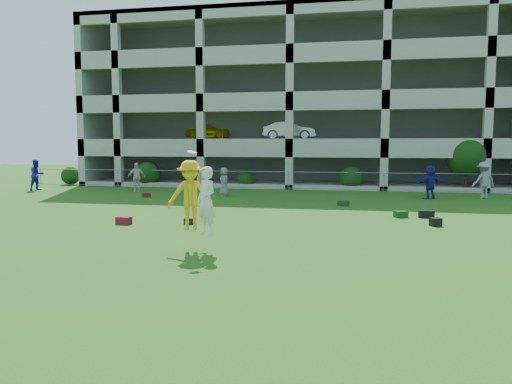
% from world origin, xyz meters
% --- Properties ---
extents(ground, '(100.00, 100.00, 0.00)m').
position_xyz_m(ground, '(0.00, 0.00, 0.00)').
color(ground, '#235114').
rests_on(ground, ground).
extents(bystander_a, '(1.09, 1.19, 1.98)m').
position_xyz_m(bystander_a, '(-15.69, 15.27, 0.99)').
color(bystander_a, '#202295').
rests_on(bystander_a, ground).
extents(bystander_b, '(1.15, 0.78, 1.82)m').
position_xyz_m(bystander_b, '(-9.06, 15.64, 0.91)').
color(bystander_b, silver).
rests_on(bystander_b, ground).
extents(bystander_c, '(0.76, 0.93, 1.63)m').
position_xyz_m(bystander_c, '(-3.07, 14.21, 0.82)').
color(bystander_c, slate).
rests_on(bystander_c, ground).
extents(bystander_d, '(1.66, 1.45, 1.81)m').
position_xyz_m(bystander_d, '(8.21, 15.09, 0.91)').
color(bystander_d, navy).
rests_on(bystander_d, ground).
extents(bystander_f, '(1.49, 1.20, 2.01)m').
position_xyz_m(bystander_f, '(11.08, 15.76, 1.01)').
color(bystander_f, gray).
rests_on(bystander_f, ground).
extents(bag_red_a, '(0.58, 0.36, 0.28)m').
position_xyz_m(bag_red_a, '(-4.22, 3.95, 0.14)').
color(bag_red_a, '#580F1F').
rests_on(bag_red_a, ground).
extents(bag_black_b, '(0.42, 0.28, 0.22)m').
position_xyz_m(bag_black_b, '(-1.81, 4.45, 0.11)').
color(bag_black_b, black).
rests_on(bag_black_b, ground).
extents(bag_green_c, '(0.61, 0.54, 0.26)m').
position_xyz_m(bag_green_c, '(6.07, 7.74, 0.13)').
color(bag_green_c, '#153412').
rests_on(bag_green_c, ground).
extents(crate_d, '(0.45, 0.45, 0.30)m').
position_xyz_m(crate_d, '(7.12, 5.76, 0.15)').
color(crate_d, black).
rests_on(crate_d, ground).
extents(bag_black_e, '(0.62, 0.34, 0.30)m').
position_xyz_m(bag_black_e, '(7.07, 7.82, 0.15)').
color(bag_black_e, black).
rests_on(bag_black_e, ground).
extents(bag_red_f, '(0.52, 0.51, 0.24)m').
position_xyz_m(bag_red_f, '(-7.19, 12.80, 0.12)').
color(bag_red_f, '#5B110F').
rests_on(bag_red_f, ground).
extents(bag_green_g, '(0.57, 0.45, 0.25)m').
position_xyz_m(bag_green_g, '(3.69, 11.02, 0.12)').
color(bag_green_g, '#153A16').
rests_on(bag_green_g, ground).
extents(frisbee_contest, '(1.64, 1.12, 2.37)m').
position_xyz_m(frisbee_contest, '(-0.21, 0.17, 1.52)').
color(frisbee_contest, gold).
rests_on(frisbee_contest, ground).
extents(parking_garage, '(30.00, 14.00, 12.00)m').
position_xyz_m(parking_garage, '(-0.01, 27.70, 6.01)').
color(parking_garage, '#9E998C').
rests_on(parking_garage, ground).
extents(fence, '(36.06, 0.06, 1.20)m').
position_xyz_m(fence, '(0.00, 19.00, 0.61)').
color(fence, gray).
rests_on(fence, ground).
extents(shrub_row, '(34.38, 2.52, 3.50)m').
position_xyz_m(shrub_row, '(4.59, 19.70, 1.51)').
color(shrub_row, '#163D11').
rests_on(shrub_row, ground).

